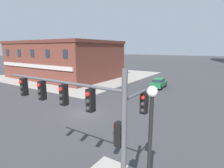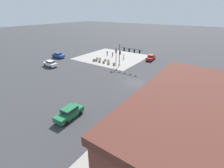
% 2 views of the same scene
% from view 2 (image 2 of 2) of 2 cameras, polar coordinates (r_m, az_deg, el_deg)
% --- Properties ---
extents(ground_plane, '(320.00, 320.00, 0.00)m').
position_cam_2_polar(ground_plane, '(34.44, 8.15, 0.25)').
color(ground_plane, '#38383A').
extents(sidewalk_corner_slab, '(20.00, 19.00, 0.02)m').
position_cam_2_polar(sidewalk_corner_slab, '(53.95, 0.01, 9.52)').
color(sidewalk_corner_slab, gray).
rests_on(sidewalk_corner_slab, ground).
extents(traffic_signal_main, '(7.00, 2.09, 6.05)m').
position_cam_2_polar(traffic_signal_main, '(43.21, 4.56, 11.06)').
color(traffic_signal_main, '#4C4C51').
rests_on(traffic_signal_main, ground).
extents(bollard_sphere_curb_a, '(0.80, 0.80, 0.80)m').
position_cam_2_polar(bollard_sphere_curb_a, '(45.59, 0.72, 7.18)').
color(bollard_sphere_curb_a, gray).
rests_on(bollard_sphere_curb_a, ground).
extents(bollard_sphere_curb_b, '(0.80, 0.80, 0.80)m').
position_cam_2_polar(bollard_sphere_curb_b, '(46.24, -1.26, 7.43)').
color(bollard_sphere_curb_b, gray).
rests_on(bollard_sphere_curb_b, ground).
extents(bollard_sphere_curb_c, '(0.80, 0.80, 0.80)m').
position_cam_2_polar(bollard_sphere_curb_c, '(47.45, -2.95, 7.86)').
color(bollard_sphere_curb_c, gray).
rests_on(bollard_sphere_curb_c, ground).
extents(bollard_sphere_curb_d, '(0.80, 0.80, 0.80)m').
position_cam_2_polar(bollard_sphere_curb_d, '(48.34, -4.42, 8.14)').
color(bollard_sphere_curb_d, gray).
rests_on(bollard_sphere_curb_d, ground).
extents(bollard_sphere_curb_e, '(0.80, 0.80, 0.80)m').
position_cam_2_polar(bollard_sphere_curb_e, '(49.76, -6.47, 8.54)').
color(bollard_sphere_curb_e, gray).
rests_on(bollard_sphere_curb_e, ground).
extents(bollard_sphere_curb_f, '(0.80, 0.80, 0.80)m').
position_cam_2_polar(bollard_sphere_curb_f, '(49.62, -5.59, 8.53)').
color(bollard_sphere_curb_f, gray).
rests_on(bollard_sphere_curb_f, ground).
extents(bench_near_signal, '(1.80, 0.49, 0.49)m').
position_cam_2_polar(bench_near_signal, '(49.79, -1.84, 8.60)').
color(bench_near_signal, brown).
rests_on(bench_near_signal, ground).
extents(bench_mid_block, '(1.80, 0.49, 0.49)m').
position_cam_2_polar(bench_mid_block, '(51.85, -4.76, 9.18)').
color(bench_mid_block, brown).
rests_on(bench_mid_block, ground).
extents(pedestrian_near_bench, '(0.49, 0.34, 1.56)m').
position_cam_2_polar(pedestrian_near_bench, '(56.25, -1.72, 11.07)').
color(pedestrian_near_bench, '#232847').
rests_on(pedestrian_near_bench, ground).
extents(pedestrian_at_curb, '(0.31, 0.52, 1.54)m').
position_cam_2_polar(pedestrian_at_curb, '(54.75, 0.21, 10.69)').
color(pedestrian_at_curb, '#232847').
rests_on(pedestrian_at_curb, ground).
extents(pedestrian_walking_east, '(0.46, 0.36, 1.75)m').
position_cam_2_polar(pedestrian_walking_east, '(51.66, 4.21, 9.93)').
color(pedestrian_walking_east, '#232847').
rests_on(pedestrian_walking_east, ground).
extents(street_lamp_corner_near, '(0.36, 0.36, 5.50)m').
position_cam_2_polar(street_lamp_corner_near, '(44.46, 1.46, 10.79)').
color(street_lamp_corner_near, black).
rests_on(street_lamp_corner_near, ground).
extents(car_main_northbound_near, '(2.12, 4.51, 1.68)m').
position_cam_2_polar(car_main_northbound_near, '(51.88, 13.63, 9.27)').
color(car_main_northbound_near, red).
rests_on(car_main_northbound_near, ground).
extents(car_main_northbound_far, '(4.43, 1.96, 1.68)m').
position_cam_2_polar(car_main_northbound_far, '(55.82, -18.65, 9.74)').
color(car_main_northbound_far, '#23479E').
rests_on(car_main_northbound_far, ground).
extents(car_main_southbound_near, '(2.08, 4.49, 1.68)m').
position_cam_2_polar(car_main_southbound_near, '(23.92, -14.98, -9.72)').
color(car_main_southbound_near, '#1E6B3D').
rests_on(car_main_southbound_near, ground).
extents(car_main_southbound_far, '(4.49, 2.07, 1.68)m').
position_cam_2_polar(car_main_southbound_far, '(47.52, -21.16, 6.90)').
color(car_main_southbound_far, silver).
rests_on(car_main_southbound_far, ground).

